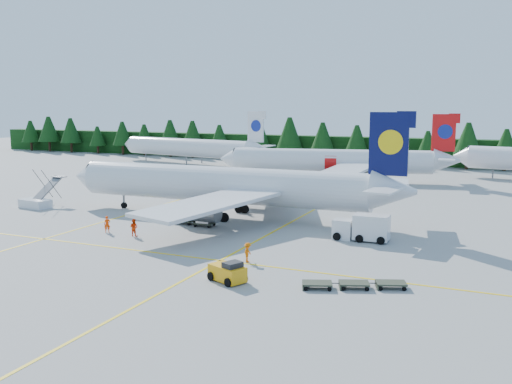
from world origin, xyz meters
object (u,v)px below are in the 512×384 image
at_px(airstairs, 37,201).
at_px(service_truck, 361,227).
at_px(baggage_tug, 228,272).
at_px(airliner_navy, 214,185).
at_px(airliner_red, 327,161).

xyz_separation_m(airstairs, service_truck, (43.49, -1.03, 0.49)).
bearing_deg(service_truck, baggage_tug, -110.60).
height_order(service_truck, baggage_tug, service_truck).
bearing_deg(airliner_navy, service_truck, -16.50).
height_order(airliner_navy, baggage_tug, airliner_navy).
relative_size(airstairs, baggage_tug, 1.86).
height_order(airliner_red, service_truck, airliner_red).
bearing_deg(airliner_navy, baggage_tug, -60.87).
xyz_separation_m(airliner_navy, airliner_red, (3.38, 36.22, -0.24)).
distance_m(airliner_red, airstairs, 49.09).
xyz_separation_m(airliner_navy, baggage_tug, (13.21, -22.79, -3.04)).
height_order(airliner_red, baggage_tug, airliner_red).
xyz_separation_m(airliner_red, service_truck, (16.00, -41.61, -2.25)).
bearing_deg(service_truck, airliner_red, 109.98).
height_order(airliner_navy, service_truck, airliner_navy).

